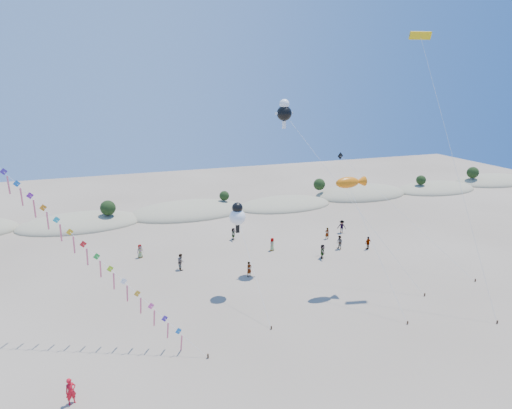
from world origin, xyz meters
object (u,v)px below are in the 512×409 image
object	(u,v)px
fish_kite	(351,182)
parafoil_kite	(422,43)
kite_train	(32,199)
flyer_foreground	(71,391)

from	to	relation	value
fish_kite	parafoil_kite	xyz separation A→B (m)	(6.91, 0.30, 12.64)
kite_train	fish_kite	size ratio (longest dim) A/B	1.94
kite_train	parafoil_kite	size ratio (longest dim) A/B	0.90
fish_kite	flyer_foreground	xyz separation A→B (m)	(-25.13, -8.67, -9.91)
parafoil_kite	flyer_foreground	distance (m)	40.19
parafoil_kite	fish_kite	bearing A→B (deg)	-177.53
flyer_foreground	fish_kite	bearing A→B (deg)	-3.06
kite_train	flyer_foreground	world-z (taller)	kite_train
flyer_foreground	kite_train	bearing A→B (deg)	80.20
fish_kite	kite_train	bearing A→B (deg)	176.89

